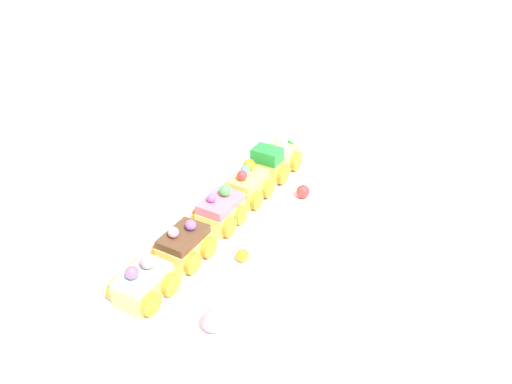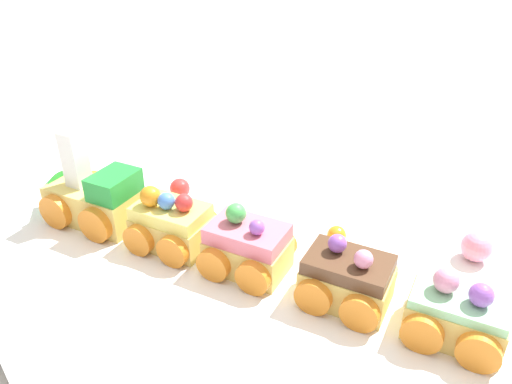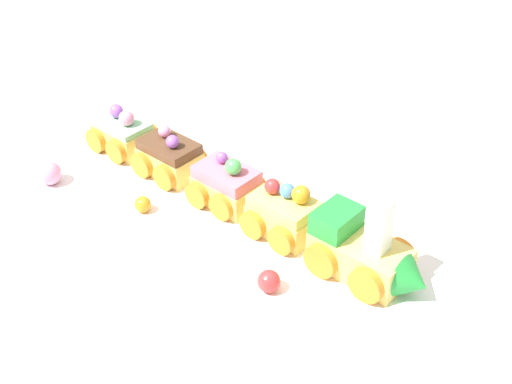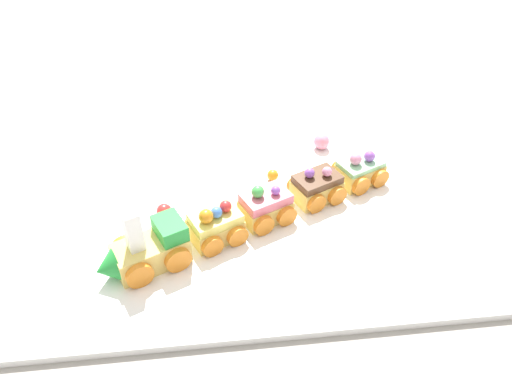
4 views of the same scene
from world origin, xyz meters
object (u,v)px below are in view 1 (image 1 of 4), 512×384
object	(u,v)px
cake_car_lemon	(248,186)
cake_car_chocolate	(184,246)
gumball_red	(303,192)
gumball_orange	(242,255)
gumball_pink	(214,321)
cake_car_mint	(144,284)
cake_car_strawberry	(221,211)
cake_train_locomotive	(277,158)

from	to	relation	value
cake_car_lemon	cake_car_chocolate	size ratio (longest dim) A/B	1.00
gumball_red	gumball_orange	bearing A→B (deg)	-157.30
gumball_red	gumball_orange	world-z (taller)	gumball_red
gumball_red	cake_car_lemon	bearing A→B (deg)	144.60
gumball_pink	cake_car_mint	bearing A→B (deg)	112.15
cake_car_lemon	cake_car_mint	size ratio (longest dim) A/B	1.00
cake_car_mint	gumball_red	bearing A→B (deg)	-14.44
cake_car_chocolate	cake_car_lemon	bearing A→B (deg)	0.13
cake_car_chocolate	cake_car_mint	distance (m)	0.09
cake_car_strawberry	gumball_red	bearing A→B (deg)	-31.57
cake_train_locomotive	cake_car_lemon	world-z (taller)	cake_train_locomotive
cake_car_strawberry	cake_car_chocolate	size ratio (longest dim) A/B	1.00
cake_train_locomotive	gumball_red	size ratio (longest dim) A/B	5.73
gumball_pink	cake_car_strawberry	bearing A→B (deg)	54.92
cake_car_strawberry	cake_car_chocolate	distance (m)	0.10
cake_car_chocolate	gumball_red	bearing A→B (deg)	-19.65
cake_car_lemon	gumball_orange	distance (m)	0.17
cake_car_chocolate	gumball_pink	xyz separation A→B (m)	(-0.04, -0.15, -0.01)
cake_car_strawberry	cake_car_mint	xyz separation A→B (m)	(-0.17, -0.08, -0.00)
cake_car_lemon	cake_car_strawberry	xyz separation A→B (m)	(-0.08, -0.04, -0.00)
cake_train_locomotive	cake_car_mint	xyz separation A→B (m)	(-0.36, -0.16, -0.01)
gumball_pink	gumball_red	size ratio (longest dim) A/B	1.24
cake_car_chocolate	cake_train_locomotive	bearing A→B (deg)	-0.00
cake_car_chocolate	gumball_red	size ratio (longest dim) A/B	3.94
gumball_red	gumball_pink	bearing A→B (deg)	-150.36
cake_car_chocolate	gumball_pink	world-z (taller)	cake_car_chocolate
cake_car_chocolate	gumball_pink	bearing A→B (deg)	-129.76
cake_car_mint	cake_car_lemon	bearing A→B (deg)	0.07
cake_car_strawberry	gumball_orange	xyz separation A→B (m)	(-0.03, -0.10, -0.01)
cake_car_chocolate	gumball_orange	xyz separation A→B (m)	(0.07, -0.06, -0.01)
cake_car_strawberry	gumball_red	distance (m)	0.16
gumball_pink	gumball_orange	world-z (taller)	gumball_pink
gumball_pink	cake_car_chocolate	bearing A→B (deg)	74.54
cake_car_lemon	cake_car_chocolate	xyz separation A→B (m)	(-0.17, -0.08, -0.00)
gumball_pink	gumball_red	bearing A→B (deg)	29.64
cake_car_chocolate	cake_car_mint	bearing A→B (deg)	179.94
cake_car_lemon	cake_car_mint	distance (m)	0.28
cake_car_chocolate	gumball_pink	size ratio (longest dim) A/B	3.18
cake_car_mint	gumball_red	xyz separation A→B (m)	(0.34, 0.06, -0.01)
cake_car_mint	gumball_pink	xyz separation A→B (m)	(0.04, -0.11, -0.01)
gumball_pink	cake_car_lemon	bearing A→B (deg)	46.57
cake_train_locomotive	gumball_pink	xyz separation A→B (m)	(-0.31, -0.27, -0.01)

